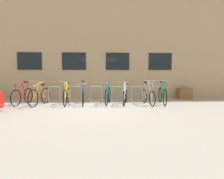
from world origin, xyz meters
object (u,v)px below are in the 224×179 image
at_px(bicycle_silver, 148,96).
at_px(planter_box, 185,94).
at_px(bicycle_red, 22,96).
at_px(bicycle_blue, 83,96).
at_px(bicycle_teal, 108,95).
at_px(bicycle_green, 162,95).
at_px(bicycle_orange, 40,96).
at_px(bicycle_white, 125,96).
at_px(bicycle_yellow, 67,96).

relative_size(bicycle_silver, planter_box, 2.44).
bearing_deg(bicycle_red, bicycle_blue, -2.65).
relative_size(bicycle_teal, bicycle_red, 1.02).
height_order(bicycle_green, bicycle_red, bicycle_green).
bearing_deg(bicycle_blue, bicycle_silver, -1.21).
xyz_separation_m(bicycle_green, bicycle_orange, (-5.49, -0.18, -0.00)).
distance_m(bicycle_orange, bicycle_white, 3.75).
height_order(bicycle_silver, bicycle_white, bicycle_silver).
height_order(bicycle_teal, bicycle_orange, bicycle_orange).
bearing_deg(bicycle_yellow, bicycle_teal, 2.32).
bearing_deg(bicycle_silver, bicycle_green, 11.50).
distance_m(bicycle_teal, bicycle_green, 2.51).
bearing_deg(bicycle_white, bicycle_blue, 179.00).
bearing_deg(bicycle_yellow, bicycle_green, 1.21).
bearing_deg(bicycle_teal, planter_box, 19.13).
bearing_deg(bicycle_orange, planter_box, 12.77).
xyz_separation_m(bicycle_yellow, bicycle_white, (2.60, -0.02, -0.03)).
bearing_deg(planter_box, bicycle_green, -140.28).
relative_size(bicycle_silver, bicycle_red, 1.01).
distance_m(bicycle_orange, bicycle_blue, 1.87).
distance_m(bicycle_yellow, bicycle_silver, 3.63).
relative_size(bicycle_green, bicycle_white, 1.07).
xyz_separation_m(bicycle_silver, bicycle_white, (-1.03, 0.03, -0.01)).
bearing_deg(bicycle_white, bicycle_yellow, 179.48).
xyz_separation_m(bicycle_yellow, bicycle_red, (-2.00, 0.13, -0.01)).
bearing_deg(bicycle_teal, bicycle_red, 179.09).
bearing_deg(bicycle_green, bicycle_blue, -178.70).
bearing_deg(bicycle_orange, bicycle_teal, 3.10).
xyz_separation_m(bicycle_blue, bicycle_silver, (2.91, -0.06, 0.01)).
height_order(bicycle_blue, planter_box, bicycle_blue).
bearing_deg(bicycle_blue, bicycle_teal, 3.35).
relative_size(bicycle_orange, planter_box, 2.46).
relative_size(bicycle_blue, bicycle_silver, 0.94).
bearing_deg(bicycle_teal, bicycle_blue, -176.65).
relative_size(bicycle_orange, bicycle_white, 1.03).
distance_m(bicycle_blue, bicycle_silver, 2.91).
relative_size(bicycle_teal, bicycle_green, 0.96).
bearing_deg(planter_box, bicycle_silver, -146.93).
bearing_deg(bicycle_white, planter_box, 24.26).
bearing_deg(bicycle_white, bicycle_green, 3.78).
height_order(bicycle_green, bicycle_white, bicycle_green).
distance_m(bicycle_teal, bicycle_silver, 1.80).
height_order(bicycle_yellow, bicycle_blue, bicycle_blue).
distance_m(bicycle_silver, planter_box, 2.95).
xyz_separation_m(bicycle_white, planter_box, (3.50, 1.58, -0.07)).
distance_m(bicycle_yellow, bicycle_orange, 1.15).
distance_m(bicycle_yellow, bicycle_red, 2.00).
height_order(bicycle_white, planter_box, bicycle_white).
relative_size(bicycle_yellow, bicycle_blue, 1.09).
xyz_separation_m(bicycle_white, bicycle_red, (-4.59, 0.16, 0.02)).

